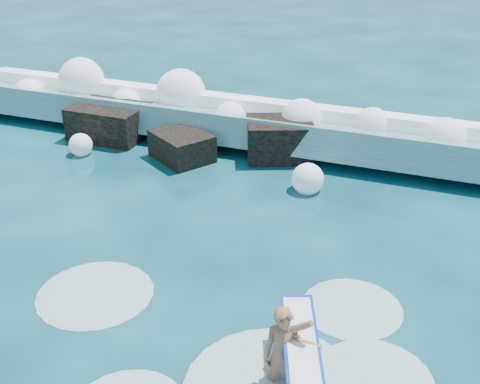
{
  "coord_description": "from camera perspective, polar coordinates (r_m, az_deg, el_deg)",
  "views": [
    {
      "loc": [
        5.83,
        -9.35,
        7.32
      ],
      "look_at": [
        1.5,
        2.0,
        1.2
      ],
      "focal_mm": 45.0,
      "sensor_mm": 36.0,
      "label": 1
    }
  ],
  "objects": [
    {
      "name": "rock_cluster",
      "position": [
        19.03,
        -5.54,
        5.39
      ],
      "size": [
        8.07,
        3.34,
        1.36
      ],
      "color": "black",
      "rests_on": "ground"
    },
    {
      "name": "surfer_with_board",
      "position": [
        10.02,
        4.47,
        -14.97
      ],
      "size": [
        1.38,
        2.96,
        1.81
      ],
      "color": "#926144",
      "rests_on": "ground"
    },
    {
      "name": "breaking_wave",
      "position": [
        19.98,
        -2.73,
        6.95
      ],
      "size": [
        18.67,
        2.88,
        1.61
      ],
      "color": "teal",
      "rests_on": "ground"
    },
    {
      "name": "surf_foam",
      "position": [
        10.82,
        1.06,
        -15.83
      ],
      "size": [
        9.55,
        5.84,
        0.15
      ],
      "color": "silver",
      "rests_on": "ground"
    },
    {
      "name": "wave_spray",
      "position": [
        19.94,
        -4.73,
        8.28
      ],
      "size": [
        15.35,
        4.46,
        2.22
      ],
      "color": "white",
      "rests_on": "ground"
    },
    {
      "name": "ground",
      "position": [
        13.22,
        -9.28,
        -7.26
      ],
      "size": [
        200.0,
        200.0,
        0.0
      ],
      "primitive_type": "plane",
      "color": "#062C37",
      "rests_on": "ground"
    }
  ]
}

